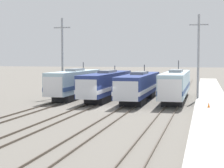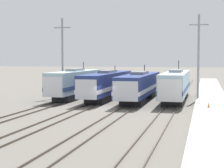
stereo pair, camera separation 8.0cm
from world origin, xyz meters
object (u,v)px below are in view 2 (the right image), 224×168
object	(u,v)px
locomotive_center_left	(107,84)
locomotive_far_right	(176,85)
locomotive_far_left	(74,83)
locomotive_center_right	(139,86)
catenary_tower_left	(62,56)
traffic_cone	(209,105)
catenary_tower_right	(198,56)

from	to	relation	value
locomotive_center_left	locomotive_far_right	size ratio (longest dim) A/B	1.00
locomotive_far_left	locomotive_center_left	world-z (taller)	locomotive_far_left
locomotive_center_left	locomotive_center_right	xyz separation A→B (m)	(4.73, -1.08, -0.05)
locomotive_center_right	catenary_tower_left	bearing A→B (deg)	168.47
locomotive_center_right	locomotive_far_left	bearing A→B (deg)	173.35
locomotive_far_left	traffic_cone	bearing A→B (deg)	-24.48
locomotive_center_left	catenary_tower_right	bearing A→B (deg)	6.07
locomotive_far_left	traffic_cone	distance (m)	20.20
catenary_tower_right	locomotive_far_right	bearing A→B (deg)	-159.86
catenary_tower_right	traffic_cone	distance (m)	11.10
locomotive_far_left	locomotive_center_right	distance (m)	9.52
locomotive_center_right	catenary_tower_left	size ratio (longest dim) A/B	1.62
catenary_tower_left	catenary_tower_right	xyz separation A→B (m)	(19.27, 0.00, 0.00)
locomotive_far_right	traffic_cone	distance (m)	9.67
locomotive_center_left	locomotive_far_right	world-z (taller)	locomotive_far_right
locomotive_far_left	locomotive_center_right	size ratio (longest dim) A/B	0.89
locomotive_center_left	catenary_tower_right	size ratio (longest dim) A/B	1.72
catenary_tower_left	catenary_tower_right	world-z (taller)	same
locomotive_far_left	catenary_tower_right	world-z (taller)	catenary_tower_right
locomotive_center_left	catenary_tower_left	size ratio (longest dim) A/B	1.72
locomotive_far_left	catenary_tower_left	distance (m)	4.62
locomotive_center_right	traffic_cone	size ratio (longest dim) A/B	32.58
locomotive_center_left	catenary_tower_right	xyz separation A→B (m)	(12.29, 1.31, 3.92)
locomotive_center_left	locomotive_far_right	distance (m)	9.46
locomotive_far_left	catenary_tower_left	bearing A→B (deg)	150.34
locomotive_far_right	locomotive_center_right	bearing A→B (deg)	-164.07
traffic_cone	locomotive_center_left	bearing A→B (deg)	148.53
traffic_cone	locomotive_center_right	bearing A→B (deg)	140.79
locomotive_far_right	catenary_tower_right	world-z (taller)	catenary_tower_right
locomotive_far_right	catenary_tower_right	bearing A→B (deg)	20.14
locomotive_far_left	locomotive_center_left	distance (m)	4.73
locomotive_center_left	catenary_tower_right	world-z (taller)	catenary_tower_right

